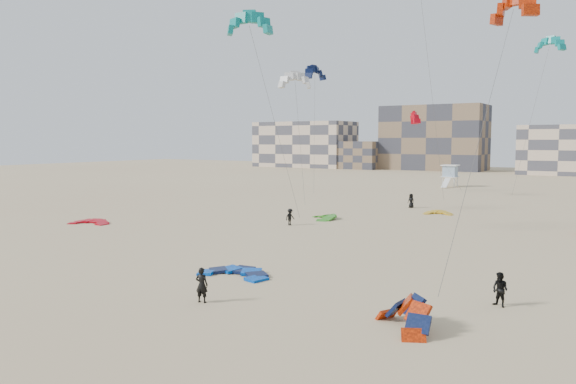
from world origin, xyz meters
The scene contains 20 objects.
ground centered at (0.00, 0.00, 0.00)m, with size 320.00×320.00×0.00m, color tan.
kite_ground_blue centered at (-1.18, 4.77, 0.00)m, with size 4.21×4.40×0.56m, color blue, non-canonical shape.
kite_ground_orange centered at (11.29, 0.90, 0.00)m, with size 3.50×2.66×2.32m, color #FF3704, non-canonical shape.
kite_ground_red centered at (-26.92, 14.26, 0.00)m, with size 3.79×4.01×0.61m, color #C40013, non-canonical shape.
kite_ground_green centered at (-8.62, 29.80, 0.00)m, with size 3.76×3.91×0.93m, color #2B981E, non-canonical shape.
kite_ground_yellow centered at (0.63, 40.07, 0.00)m, with size 2.96×3.07×0.72m, color gold, non-canonical shape.
kitesurfer_main centered at (0.94, -0.79, 0.93)m, with size 0.68×0.44×1.85m, color black.
kitesurfer_b centered at (14.19, 6.68, 0.88)m, with size 0.86×0.67×1.76m, color black.
kitesurfer_c centered at (-9.25, 24.14, 0.82)m, with size 1.06×0.61×1.65m, color black.
kitesurfer_e centered at (-4.09, 44.31, 0.89)m, with size 0.87×0.56×1.77m, color black.
kite_fly_teal_a centered at (-8.15, 15.97, 17.88)m, with size 4.82×9.59×18.09m.
kite_fly_orange centered at (11.20, 23.15, 18.22)m, with size 5.57×22.60×18.47m.
kite_fly_grey centered at (-13.39, 31.81, 14.92)m, with size 4.99×4.99×15.22m.
kite_fly_navy centered at (-22.73, 52.80, 18.41)m, with size 6.82×10.36×18.94m.
kite_fly_teal_b centered at (9.05, 58.53, 20.62)m, with size 6.01×4.72×21.01m.
kite_fly_red centered at (-8.29, 56.95, 11.48)m, with size 8.21×6.30×11.73m.
lifeguard_tower_far centered at (-9.18, 78.42, 1.96)m, with size 2.81×5.37×3.95m.
condo_west_a centered at (-70.00, 130.00, 7.00)m, with size 30.00×15.00×14.00m, color beige.
condo_west_b centered at (-30.00, 134.00, 9.00)m, with size 28.00×14.00×18.00m, color brown.
condo_fill_left centered at (-50.00, 128.00, 4.00)m, with size 12.00×10.00×8.00m, color brown.
Camera 1 is at (19.91, -22.49, 8.41)m, focal length 35.00 mm.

